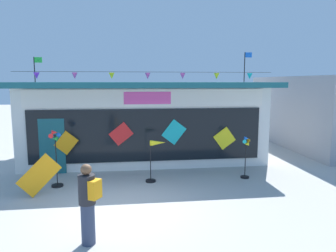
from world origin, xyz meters
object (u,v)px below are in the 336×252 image
wind_spinner_far_left (56,155)px  display_kite_on_ground (39,175)px  wind_spinner_left (156,153)px  person_near_camera (88,203)px  kite_shop_building (144,119)px  wind_spinner_center_left (246,153)px

wind_spinner_far_left → display_kite_on_ground: bearing=-113.2°
wind_spinner_left → person_near_camera: 4.23m
kite_shop_building → wind_spinner_left: 3.67m
kite_shop_building → person_near_camera: (-1.54, -7.47, -0.77)m
wind_spinner_far_left → display_kite_on_ground: wind_spinner_far_left is taller
wind_spinner_far_left → wind_spinner_left: 3.14m
kite_shop_building → person_near_camera: 7.67m
kite_shop_building → wind_spinner_left: bearing=-87.3°
wind_spinner_far_left → wind_spinner_center_left: wind_spinner_far_left is taller
wind_spinner_far_left → wind_spinner_left: (3.14, 0.11, -0.06)m
wind_spinner_far_left → person_near_camera: size_ratio=1.08×
kite_shop_building → display_kite_on_ground: size_ratio=8.63×
wind_spinner_left → kite_shop_building: bearing=92.7°
wind_spinner_center_left → display_kite_on_ground: size_ratio=1.27×
person_near_camera → wind_spinner_center_left: bearing=160.0°
display_kite_on_ground → person_near_camera: bearing=-59.8°
person_near_camera → wind_spinner_left: bearing=-172.5°
wind_spinner_left → person_near_camera: person_near_camera is taller
person_near_camera → wind_spinner_far_left: bearing=-128.0°
wind_spinner_left → display_kite_on_ground: bearing=-165.9°
person_near_camera → display_kite_on_ground: person_near_camera is taller
wind_spinner_left → wind_spinner_center_left: bearing=-0.4°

